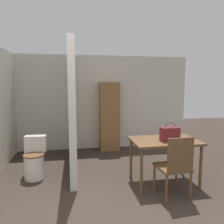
% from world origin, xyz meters
% --- Properties ---
extents(wall_back, '(5.10, 0.12, 2.50)m').
position_xyz_m(wall_back, '(0.00, 3.65, 1.25)').
color(wall_back, beige).
rests_on(wall_back, ground_plane).
extents(partition_wall, '(0.12, 2.41, 2.50)m').
position_xyz_m(partition_wall, '(-0.61, 2.38, 1.25)').
color(partition_wall, beige).
rests_on(partition_wall, ground_plane).
extents(dining_table, '(1.14, 0.76, 0.78)m').
position_xyz_m(dining_table, '(0.96, 1.23, 0.69)').
color(dining_table, brown).
rests_on(dining_table, ground_plane).
extents(wooden_chair, '(0.50, 0.50, 0.98)m').
position_xyz_m(wooden_chair, '(0.91, 0.70, 0.53)').
color(wooden_chair, brown).
rests_on(wooden_chair, ground_plane).
extents(toilet, '(0.39, 0.52, 0.75)m').
position_xyz_m(toilet, '(-1.33, 1.87, 0.33)').
color(toilet, white).
rests_on(toilet, ground_plane).
extents(handbag, '(0.31, 0.15, 0.33)m').
position_xyz_m(handbag, '(1.01, 1.14, 0.91)').
color(handbag, maroon).
rests_on(handbag, dining_table).
extents(wooden_cabinet, '(0.50, 0.39, 1.79)m').
position_xyz_m(wooden_cabinet, '(0.33, 3.38, 0.90)').
color(wooden_cabinet, brown).
rests_on(wooden_cabinet, ground_plane).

